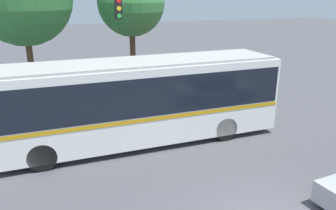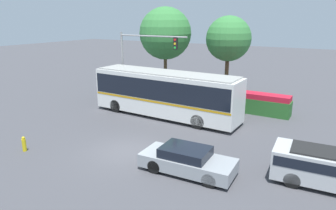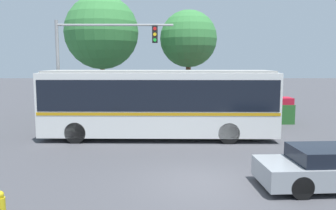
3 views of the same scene
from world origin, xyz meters
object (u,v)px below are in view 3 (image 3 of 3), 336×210
(city_bus, at_px, (159,100))
(traffic_light_pole, at_px, (90,56))
(fire_hydrant, at_px, (1,210))
(sedan_foreground, at_px, (333,168))
(street_tree_centre, at_px, (189,39))
(street_tree_left, at_px, (102,33))

(city_bus, xyz_separation_m, traffic_light_pole, (-3.77, 1.97, 2.21))
(traffic_light_pole, relative_size, fire_hydrant, 7.40)
(sedan_foreground, distance_m, traffic_light_pole, 13.26)
(city_bus, relative_size, fire_hydrant, 13.37)
(street_tree_centre, bearing_deg, street_tree_left, -169.73)
(traffic_light_pole, height_order, street_tree_centre, street_tree_centre)
(city_bus, distance_m, fire_hydrant, 10.12)
(city_bus, xyz_separation_m, fire_hydrant, (-3.47, -9.39, -1.51))
(traffic_light_pole, relative_size, street_tree_left, 0.78)
(street_tree_centre, relative_size, fire_hydrant, 8.60)
(street_tree_centre, height_order, fire_hydrant, street_tree_centre)
(city_bus, bearing_deg, street_tree_centre, -103.15)
(sedan_foreground, bearing_deg, street_tree_left, 121.76)
(traffic_light_pole, distance_m, street_tree_left, 4.85)
(street_tree_centre, bearing_deg, fire_hydrant, -107.68)
(sedan_foreground, bearing_deg, fire_hydrant, -167.50)
(traffic_light_pole, height_order, street_tree_left, street_tree_left)
(sedan_foreground, xyz_separation_m, fire_hydrant, (-8.90, -2.48, -0.20))
(street_tree_left, relative_size, street_tree_centre, 1.11)
(street_tree_left, bearing_deg, traffic_light_pole, -87.98)
(city_bus, bearing_deg, fire_hydrant, 70.97)
(sedan_foreground, xyz_separation_m, street_tree_centre, (-3.48, 14.52, 4.77))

